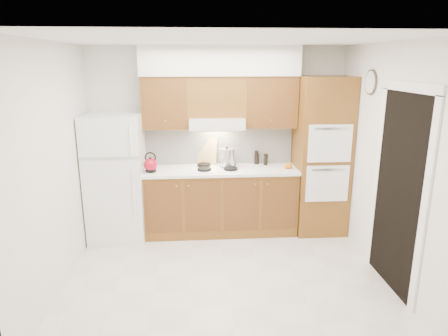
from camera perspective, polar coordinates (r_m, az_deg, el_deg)
name	(u,v)px	position (r m, az deg, el deg)	size (l,w,h in m)	color
floor	(225,273)	(4.82, 0.20, -14.75)	(3.60, 3.60, 0.00)	beige
ceiling	(226,40)	(4.19, 0.23, 17.85)	(3.60, 3.60, 0.00)	white
wall_back	(218,139)	(5.78, -0.93, 4.13)	(3.60, 0.02, 2.60)	white
wall_left	(55,169)	(4.56, -22.97, -0.08)	(0.02, 3.00, 2.60)	white
wall_right	(386,162)	(4.81, 22.14, 0.74)	(0.02, 3.00, 2.60)	white
fridge	(116,177)	(5.63, -15.12, -1.31)	(0.75, 0.72, 1.72)	white
base_cabinets	(221,202)	(5.72, -0.47, -4.83)	(2.11, 0.60, 0.90)	brown
countertop	(221,170)	(5.57, -0.47, -0.31)	(2.13, 0.62, 0.04)	white
backsplash	(219,145)	(5.79, -0.67, 3.33)	(2.11, 0.03, 0.56)	white
oven_cabinet	(321,156)	(5.78, 13.69, 1.65)	(0.70, 0.65, 2.20)	brown
upper_cab_left	(166,102)	(5.55, -8.35, 9.25)	(0.63, 0.33, 0.70)	brown
upper_cab_right	(270,102)	(5.63, 6.53, 9.39)	(0.73, 0.33, 0.70)	brown
range_hood	(217,123)	(5.52, -1.07, 6.49)	(0.75, 0.45, 0.15)	silver
upper_cab_over_hood	(216,97)	(5.53, -1.12, 10.17)	(0.75, 0.33, 0.55)	brown
soffit	(220,61)	(5.50, -0.60, 15.09)	(2.13, 0.36, 0.40)	silver
cooktop	(217,168)	(5.58, -1.00, -0.01)	(0.74, 0.50, 0.01)	white
doorway	(398,194)	(4.57, 23.60, -3.39)	(0.02, 0.90, 2.10)	black
wall_clock	(371,82)	(5.18, 20.25, 11.43)	(0.30, 0.30, 0.02)	#3F3833
kettle	(151,165)	(5.47, -10.44, 0.45)	(0.18, 0.18, 0.18)	maroon
cutting_board	(207,151)	(5.76, -2.41, 2.45)	(0.28, 0.02, 0.38)	tan
stock_pot	(227,157)	(5.62, 0.41, 1.57)	(0.22, 0.22, 0.23)	silver
condiment_a	(256,157)	(5.82, 4.64, 1.52)	(0.06, 0.06, 0.20)	black
condiment_b	(258,159)	(5.83, 4.82, 1.33)	(0.05, 0.05, 0.16)	black
condiment_c	(266,159)	(5.78, 5.99, 1.22)	(0.06, 0.06, 0.17)	black
orange_near	(289,166)	(5.64, 9.28, 0.35)	(0.09, 0.09, 0.09)	orange
orange_far	(286,166)	(5.63, 8.89, 0.25)	(0.07, 0.07, 0.07)	orange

